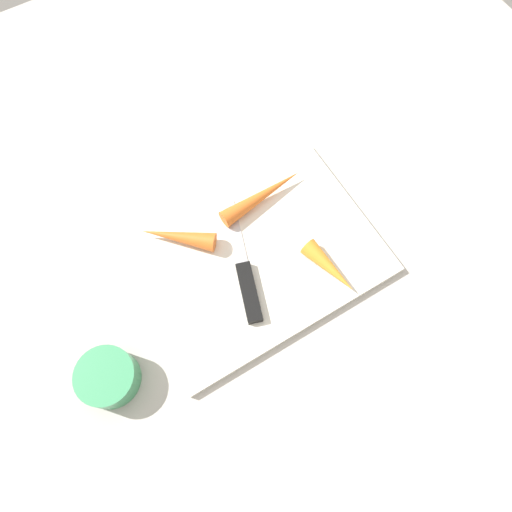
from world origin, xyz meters
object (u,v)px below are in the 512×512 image
(carrot_longest, at_px, (262,195))
(small_bowl, at_px, (108,377))
(knife, at_px, (247,284))
(carrot_medium, at_px, (178,237))
(carrot_shortest, at_px, (330,268))
(cutting_board, at_px, (256,257))

(carrot_longest, height_order, small_bowl, small_bowl)
(knife, xyz_separation_m, carrot_medium, (0.05, -0.11, 0.01))
(small_bowl, bearing_deg, carrot_medium, -142.44)
(carrot_medium, bearing_deg, small_bowl, 77.91)
(knife, height_order, carrot_shortest, carrot_shortest)
(carrot_medium, bearing_deg, carrot_longest, -141.05)
(carrot_medium, height_order, small_bowl, small_bowl)
(small_bowl, bearing_deg, cutting_board, -168.61)
(carrot_shortest, bearing_deg, knife, -121.99)
(carrot_shortest, distance_m, small_bowl, 0.34)
(cutting_board, bearing_deg, carrot_shortest, 136.79)
(cutting_board, xyz_separation_m, knife, (0.03, 0.03, 0.01))
(carrot_shortest, height_order, carrot_longest, carrot_shortest)
(knife, relative_size, carrot_shortest, 2.10)
(carrot_longest, bearing_deg, small_bowl, -162.83)
(cutting_board, relative_size, carrot_longest, 2.47)
(knife, height_order, small_bowl, small_bowl)
(carrot_shortest, bearing_deg, carrot_longest, 176.74)
(cutting_board, height_order, small_bowl, small_bowl)
(carrot_shortest, relative_size, small_bowl, 1.17)
(carrot_shortest, distance_m, carrot_medium, 0.23)
(carrot_shortest, height_order, carrot_medium, same)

